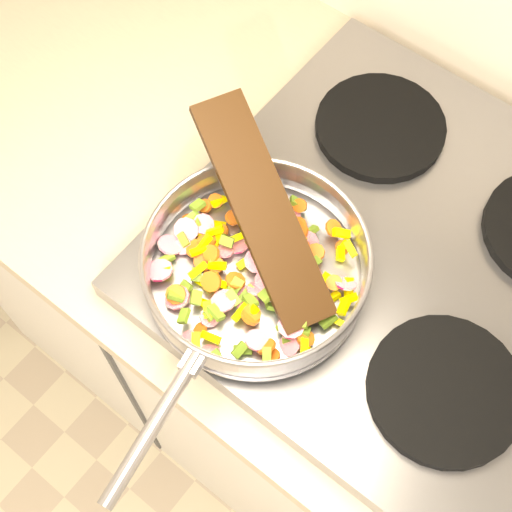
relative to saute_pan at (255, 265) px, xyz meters
The scene contains 7 objects.
cooktop 0.22m from the saute_pan, 51.82° to the left, with size 0.60×0.60×0.04m, color #939399.
grate_fl 0.05m from the saute_pan, 109.03° to the left, with size 0.19×0.19×0.02m, color black.
grate_fr 0.28m from the saute_pan, ahead, with size 0.19×0.19×0.02m, color black.
grate_bl 0.31m from the saute_pan, 91.70° to the left, with size 0.19×0.19×0.02m, color black.
saute_pan is the anchor object (origin of this frame).
vegetable_heap 0.02m from the saute_pan, 152.85° to the left, with size 0.26×0.26×0.05m.
wooden_spatula 0.07m from the saute_pan, 118.45° to the left, with size 0.30×0.07×0.01m, color black.
Camera 1 is at (-0.59, 1.19, 1.79)m, focal length 50.00 mm.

